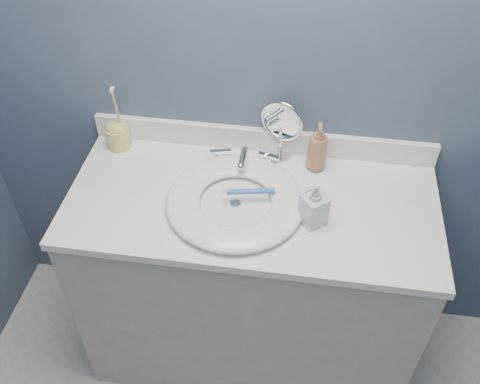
% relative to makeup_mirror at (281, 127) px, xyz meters
% --- Properties ---
extents(back_wall, '(2.20, 0.02, 2.40)m').
position_rel_makeup_mirror_xyz_m(back_wall, '(-0.07, 0.04, 0.19)').
color(back_wall, '#424E64').
rests_on(back_wall, ground).
extents(vanity_cabinet, '(1.20, 0.55, 0.85)m').
position_rel_makeup_mirror_xyz_m(vanity_cabinet, '(-0.07, -0.24, -0.58)').
color(vanity_cabinet, '#BBB7AB').
rests_on(vanity_cabinet, ground).
extents(countertop, '(1.22, 0.57, 0.03)m').
position_rel_makeup_mirror_xyz_m(countertop, '(-0.07, -0.24, -0.14)').
color(countertop, white).
rests_on(countertop, vanity_cabinet).
extents(backsplash, '(1.22, 0.02, 0.09)m').
position_rel_makeup_mirror_xyz_m(backsplash, '(-0.07, 0.02, -0.08)').
color(backsplash, white).
rests_on(backsplash, countertop).
extents(basin, '(0.45, 0.45, 0.04)m').
position_rel_makeup_mirror_xyz_m(basin, '(-0.12, -0.27, -0.11)').
color(basin, white).
rests_on(basin, countertop).
extents(drain, '(0.04, 0.04, 0.01)m').
position_rel_makeup_mirror_xyz_m(drain, '(-0.12, -0.27, -0.12)').
color(drain, silver).
rests_on(drain, countertop).
extents(faucet, '(0.25, 0.13, 0.07)m').
position_rel_makeup_mirror_xyz_m(faucet, '(-0.12, -0.07, -0.10)').
color(faucet, silver).
rests_on(faucet, countertop).
extents(makeup_mirror, '(0.15, 0.09, 0.23)m').
position_rel_makeup_mirror_xyz_m(makeup_mirror, '(0.00, 0.00, 0.00)').
color(makeup_mirror, silver).
rests_on(makeup_mirror, countertop).
extents(soap_bottle_amber, '(0.07, 0.08, 0.18)m').
position_rel_makeup_mirror_xyz_m(soap_bottle_amber, '(0.13, -0.05, -0.03)').
color(soap_bottle_amber, '#A56B4A').
rests_on(soap_bottle_amber, countertop).
extents(soap_bottle_clear, '(0.10, 0.10, 0.16)m').
position_rel_makeup_mirror_xyz_m(soap_bottle_clear, '(0.13, -0.31, -0.05)').
color(soap_bottle_clear, silver).
rests_on(soap_bottle_clear, countertop).
extents(toothbrush_holder, '(0.09, 0.09, 0.25)m').
position_rel_makeup_mirror_xyz_m(toothbrush_holder, '(-0.58, -0.03, -0.07)').
color(toothbrush_holder, '#DCC96E').
rests_on(toothbrush_holder, countertop).
extents(toothbrush_lying, '(0.17, 0.05, 0.02)m').
position_rel_makeup_mirror_xyz_m(toothbrush_lying, '(-0.08, -0.25, -0.08)').
color(toothbrush_lying, '#3973CB').
rests_on(toothbrush_lying, basin).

